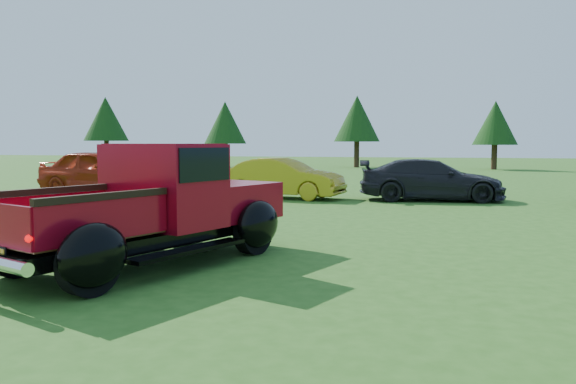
% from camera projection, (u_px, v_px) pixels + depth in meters
% --- Properties ---
extents(ground, '(120.00, 120.00, 0.00)m').
position_uv_depth(ground, '(302.00, 254.00, 8.64)').
color(ground, '#2A5719').
rests_on(ground, ground).
extents(tree_far_west, '(3.33, 3.33, 5.20)m').
position_uv_depth(tree_far_west, '(106.00, 119.00, 42.63)').
color(tree_far_west, '#332114').
rests_on(tree_far_west, ground).
extents(tree_west, '(2.94, 2.94, 4.60)m').
position_uv_depth(tree_west, '(225.00, 123.00, 39.29)').
color(tree_west, '#332114').
rests_on(tree_west, ground).
extents(tree_mid_left, '(3.20, 3.20, 5.00)m').
position_uv_depth(tree_mid_left, '(357.00, 119.00, 39.03)').
color(tree_mid_left, '#332114').
rests_on(tree_mid_left, ground).
extents(tree_mid_right, '(2.82, 2.82, 4.40)m').
position_uv_depth(tree_mid_right, '(495.00, 123.00, 35.94)').
color(tree_mid_right, '#332114').
rests_on(tree_mid_right, ground).
extents(pickup_truck, '(3.40, 4.85, 1.69)m').
position_uv_depth(pickup_truck, '(164.00, 205.00, 8.10)').
color(pickup_truck, black).
rests_on(pickup_truck, ground).
extents(show_car_red, '(4.67, 2.56, 1.51)m').
position_uv_depth(show_car_red, '(103.00, 172.00, 18.38)').
color(show_car_red, maroon).
rests_on(show_car_red, ground).
extents(show_car_yellow, '(3.90, 1.84, 1.23)m').
position_uv_depth(show_car_yellow, '(283.00, 178.00, 17.31)').
color(show_car_yellow, '#AB8D16').
rests_on(show_car_yellow, ground).
extents(show_car_grey, '(4.38, 2.16, 1.22)m').
position_uv_depth(show_car_grey, '(431.00, 180.00, 16.64)').
color(show_car_grey, black).
rests_on(show_car_grey, ground).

